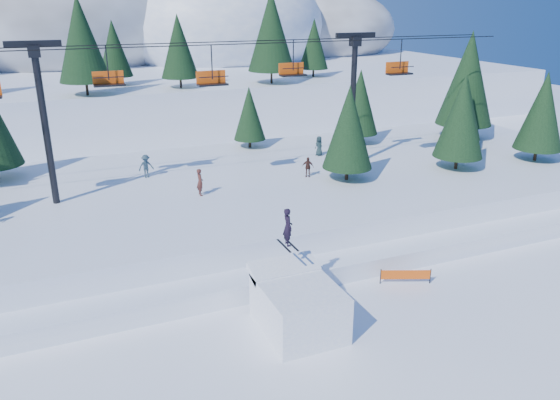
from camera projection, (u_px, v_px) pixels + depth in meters
name	position (u px, v px, depth m)	size (l,w,h in m)	color
ground	(292.00, 357.00, 24.37)	(160.00, 160.00, 0.00)	white
mid_shelf	(192.00, 202.00, 39.54)	(70.00, 22.00, 2.50)	white
berm	(236.00, 270.00, 31.11)	(70.00, 6.00, 1.10)	white
mountain_ridge	(67.00, 38.00, 82.77)	(119.00, 60.55, 26.46)	white
jump_kicker	(298.00, 304.00, 26.14)	(3.48, 4.74, 5.69)	white
chairlift	(200.00, 89.00, 37.17)	(46.00, 3.21, 10.28)	black
conifer_stand	(229.00, 119.00, 39.45)	(60.67, 16.52, 9.99)	black
distant_skiers	(193.00, 170.00, 39.79)	(25.88, 7.24, 1.86)	#2B2946
banner_near	(406.00, 275.00, 30.55)	(2.66, 1.11, 0.90)	black
banner_far	(391.00, 250.00, 33.65)	(2.76, 0.82, 0.90)	black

